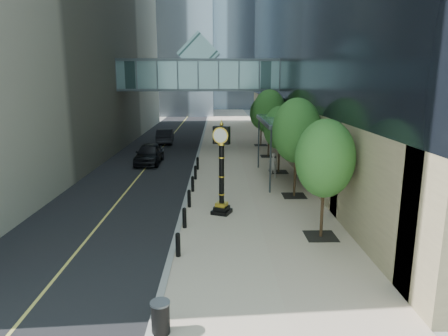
{
  "coord_description": "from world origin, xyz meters",
  "views": [
    {
      "loc": [
        -1.07,
        -14.02,
        7.04
      ],
      "look_at": [
        -0.78,
        5.28,
        2.77
      ],
      "focal_mm": 32.0,
      "sensor_mm": 36.0,
      "label": 1
    }
  ],
  "objects": [
    {
      "name": "curb",
      "position": [
        -3.0,
        40.0,
        0.04
      ],
      "size": [
        0.25,
        180.0,
        0.07
      ],
      "primitive_type": "cube",
      "color": "gray",
      "rests_on": "ground"
    },
    {
      "name": "trash_bin",
      "position": [
        -2.7,
        -4.0,
        0.51
      ],
      "size": [
        0.6,
        0.6,
        0.9
      ],
      "primitive_type": "cylinder",
      "rotation": [
        0.0,
        0.0,
        0.18
      ],
      "color": "black",
      "rests_on": "sidewalk"
    },
    {
      "name": "sidewalk",
      "position": [
        1.0,
        40.0,
        0.03
      ],
      "size": [
        8.0,
        180.0,
        0.06
      ],
      "primitive_type": "cube",
      "color": "#BCA891",
      "rests_on": "ground"
    },
    {
      "name": "road",
      "position": [
        -7.0,
        40.0,
        0.01
      ],
      "size": [
        8.0,
        180.0,
        0.02
      ],
      "primitive_type": "cube",
      "color": "black",
      "rests_on": "ground"
    },
    {
      "name": "skywalk",
      "position": [
        -3.0,
        28.0,
        7.71
      ],
      "size": [
        17.0,
        4.2,
        5.8
      ],
      "color": "slate",
      "rests_on": "ground"
    },
    {
      "name": "bollard_row",
      "position": [
        -2.7,
        9.0,
        0.51
      ],
      "size": [
        0.2,
        16.2,
        0.9
      ],
      "color": "black",
      "rests_on": "sidewalk"
    },
    {
      "name": "entrance_canopy",
      "position": [
        3.48,
        14.0,
        4.19
      ],
      "size": [
        3.0,
        8.0,
        4.38
      ],
      "color": "#383F44",
      "rests_on": "ground"
    },
    {
      "name": "car_far",
      "position": [
        -7.05,
        30.79,
        0.83
      ],
      "size": [
        2.01,
        5.03,
        1.63
      ],
      "primitive_type": "imported",
      "rotation": [
        0.0,
        0.0,
        3.2
      ],
      "color": "black",
      "rests_on": "road"
    },
    {
      "name": "ground",
      "position": [
        0.0,
        0.0,
        0.0
      ],
      "size": [
        320.0,
        320.0,
        0.0
      ],
      "primitive_type": "plane",
      "color": "gray",
      "rests_on": "ground"
    },
    {
      "name": "street_trees",
      "position": [
        3.6,
        15.86,
        3.87
      ],
      "size": [
        3.0,
        28.55,
        6.16
      ],
      "color": "black",
      "rests_on": "sidewalk"
    },
    {
      "name": "car_near",
      "position": [
        -6.96,
        19.59,
        0.88
      ],
      "size": [
        2.09,
        5.08,
        1.72
      ],
      "primitive_type": "imported",
      "rotation": [
        0.0,
        0.0,
        -0.01
      ],
      "color": "black",
      "rests_on": "road"
    },
    {
      "name": "pedestrian",
      "position": [
        2.9,
        14.21,
        1.0
      ],
      "size": [
        0.74,
        0.54,
        1.88
      ],
      "primitive_type": "imported",
      "rotation": [
        0.0,
        0.0,
        3.28
      ],
      "color": "#A29C94",
      "rests_on": "sidewalk"
    },
    {
      "name": "street_clock",
      "position": [
        -0.89,
        6.29,
        2.17
      ],
      "size": [
        1.19,
        1.19,
        4.87
      ],
      "rotation": [
        0.0,
        0.0,
        -0.38
      ],
      "color": "black",
      "rests_on": "sidewalk"
    }
  ]
}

